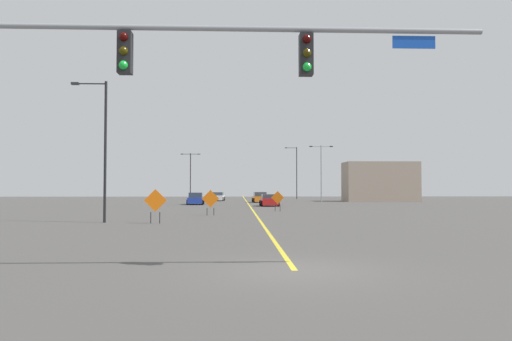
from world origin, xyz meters
name	(u,v)px	position (x,y,z in m)	size (l,w,h in m)	color
ground	(295,271)	(0.00, 0.00, 0.00)	(211.14, 211.14, 0.00)	#4C4947
road_centre_stripe	(247,202)	(0.00, 58.65, 0.00)	(0.16, 117.30, 0.01)	yellow
traffic_signal_assembly	(132,71)	(-4.06, -0.01, 4.95)	(13.67, 0.44, 6.63)	gray
street_lamp_far_left	(103,144)	(-9.48, 17.14, 4.68)	(2.14, 0.24, 8.47)	black
street_lamp_near_left	(190,172)	(-9.84, 75.02, 4.91)	(3.51, 0.24, 8.31)	black
street_lamp_mid_left	(296,170)	(9.79, 79.99, 5.43)	(2.33, 0.24, 9.91)	black
street_lamp_mid_right	(321,169)	(10.58, 56.64, 4.83)	(3.39, 0.24, 8.17)	gray
construction_sign_right_lane	(211,200)	(-3.44, 24.40, 1.18)	(1.32, 0.05, 1.91)	orange
construction_sign_left_shoulder	(278,199)	(2.14, 30.71, 1.12)	(1.14, 0.24, 1.79)	orange
construction_sign_left_lane	(155,202)	(-6.18, 16.26, 1.25)	(1.32, 0.13, 1.99)	orange
car_white_distant	(218,197)	(-4.50, 66.22, 0.66)	(2.14, 4.64, 1.39)	white
car_red_near	(269,200)	(2.20, 42.84, 0.64)	(2.12, 3.89, 1.36)	red
car_blue_approaching	(196,199)	(-6.62, 48.67, 0.70)	(2.15, 4.39, 1.49)	#1E389E
car_orange_passing	(260,197)	(1.81, 57.25, 0.70)	(2.23, 4.03, 1.49)	orange
roadside_building_east	(380,182)	(20.72, 62.06, 3.04)	(11.06, 5.07, 6.07)	gray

